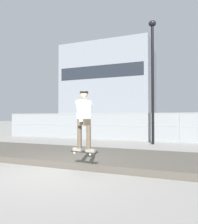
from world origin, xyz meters
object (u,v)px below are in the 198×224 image
street_lamp (153,68)px  parked_car_mid (197,127)px  skater (84,117)px  skateboard (84,152)px  parked_car_near (108,126)px

street_lamp → parked_car_mid: bearing=58.3°
skater → street_lamp: 7.86m
skateboard → parked_car_near: (-3.08, 11.47, 0.23)m
skateboard → parked_car_near: size_ratio=0.18×
skater → parked_car_mid: bearing=72.2°
parked_car_mid → skateboard: bearing=-107.8°
skateboard → skater: (0.00, 0.00, 0.99)m
parked_car_near → parked_car_mid: same height
parked_car_near → parked_car_mid: (6.75, -0.02, 0.00)m
skateboard → parked_car_mid: 12.02m
street_lamp → skateboard: bearing=-98.4°
skater → parked_car_mid: skater is taller
street_lamp → parked_car_near: street_lamp is taller
skateboard → parked_car_mid: bearing=72.2°
street_lamp → parked_car_near: (-4.14, 4.24, -3.65)m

